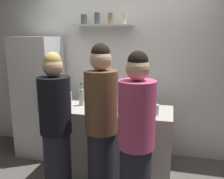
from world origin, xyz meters
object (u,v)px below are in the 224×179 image
baking_pan (121,107)px  person_brown_jacket (101,127)px  utensil_holder (154,110)px  wine_bottle_green_glass (96,97)px  person_blonde (56,129)px  water_bottle_plastic (69,98)px  wine_bottle_pale_glass (81,97)px  refrigerator (39,97)px  person_pink_top (136,143)px

baking_pan → person_brown_jacket: person_brown_jacket is taller
utensil_holder → wine_bottle_green_glass: wine_bottle_green_glass is taller
baking_pan → utensil_holder: bearing=-20.1°
wine_bottle_green_glass → person_blonde: 0.74m
baking_pan → water_bottle_plastic: (-0.71, -0.01, 0.07)m
wine_bottle_green_glass → water_bottle_plastic: bearing=179.8°
wine_bottle_pale_glass → person_blonde: 0.72m
person_brown_jacket → water_bottle_plastic: bearing=53.7°
refrigerator → person_blonde: refrigerator is taller
baking_pan → person_brown_jacket: 0.64m
water_bottle_plastic → person_pink_top: 1.34m
wine_bottle_pale_glass → water_bottle_plastic: (-0.17, -0.02, -0.02)m
refrigerator → wine_bottle_pale_glass: size_ratio=5.83×
wine_bottle_pale_glass → utensil_holder: bearing=-9.8°
wine_bottle_pale_glass → person_pink_top: person_pink_top is taller
person_blonde → person_pink_top: person_pink_top is taller
water_bottle_plastic → person_pink_top: person_pink_top is taller
baking_pan → person_pink_top: size_ratio=0.20×
wine_bottle_pale_glass → wine_bottle_green_glass: size_ratio=0.90×
utensil_holder → wine_bottle_pale_glass: bearing=170.2°
utensil_holder → wine_bottle_pale_glass: (-0.97, 0.17, 0.06)m
refrigerator → person_pink_top: refrigerator is taller
wine_bottle_green_glass → person_brown_jacket: size_ratio=0.20×
refrigerator → person_pink_top: (1.64, -1.13, -0.06)m
water_bottle_plastic → person_blonde: bearing=-78.4°
person_pink_top → baking_pan: bearing=22.2°
person_blonde → person_brown_jacket: bearing=104.8°
wine_bottle_green_glass → water_bottle_plastic: 0.38m
baking_pan → water_bottle_plastic: 0.72m
water_bottle_plastic → person_brown_jacket: size_ratio=0.12×
wine_bottle_pale_glass → person_pink_top: size_ratio=0.18×
utensil_holder → wine_bottle_pale_glass: wine_bottle_pale_glass is taller
person_brown_jacket → person_blonde: bearing=103.3°
wine_bottle_green_glass → water_bottle_plastic: wine_bottle_green_glass is taller
wine_bottle_green_glass → person_pink_top: bearing=-52.2°
refrigerator → utensil_holder: refrigerator is taller
refrigerator → person_brown_jacket: (1.24, -0.92, -0.03)m
baking_pan → person_pink_top: 0.91m
wine_bottle_pale_glass → wine_bottle_green_glass: wine_bottle_green_glass is taller
refrigerator → person_brown_jacket: size_ratio=1.03×
utensil_holder → person_brown_jacket: 0.70m
utensil_holder → person_brown_jacket: bearing=-137.0°
baking_pan → wine_bottle_pale_glass: 0.55m
utensil_holder → person_brown_jacket: size_ratio=0.13×
wine_bottle_pale_glass → person_pink_top: bearing=-45.1°
water_bottle_plastic → baking_pan: bearing=0.9°
baking_pan → utensil_holder: size_ratio=1.54×
utensil_holder → water_bottle_plastic: bearing=172.7°
utensil_holder → refrigerator: bearing=165.9°
wine_bottle_pale_glass → water_bottle_plastic: size_ratio=1.42×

